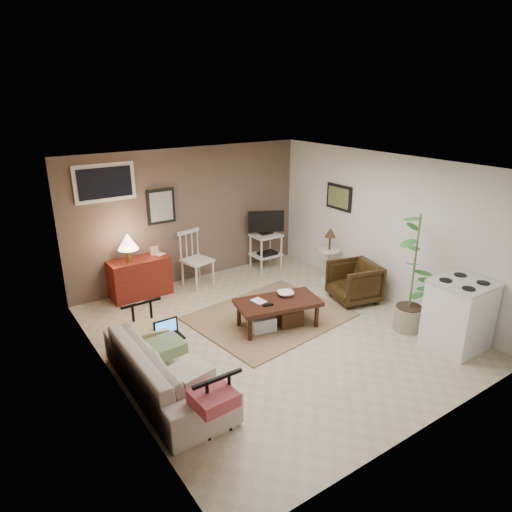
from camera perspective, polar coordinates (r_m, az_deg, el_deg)
floor at (r=6.71m, az=2.00°, el=-9.51°), size 5.00×5.00×0.00m
art_back at (r=7.96m, az=-11.79°, el=6.10°), size 0.50×0.03×0.60m
art_right at (r=8.29m, az=10.35°, el=7.24°), size 0.03×0.60×0.45m
window at (r=7.57m, az=-18.39°, el=8.68°), size 0.96×0.03×0.60m
rug at (r=7.13m, az=1.75°, el=-7.54°), size 2.43×2.04×0.02m
coffee_table at (r=6.73m, az=2.66°, el=-6.97°), size 1.31×0.87×0.46m
sofa at (r=5.46m, az=-11.26°, el=-12.50°), size 0.60×2.07×0.81m
sofa_pillows at (r=5.24m, az=-9.75°, el=-12.71°), size 0.40×1.97×0.14m
sofa_end_rails at (r=5.53m, az=-10.07°, el=-12.67°), size 0.56×2.07×0.69m
laptop at (r=5.75m, az=-10.96°, el=-9.33°), size 0.32×0.23×0.22m
red_console at (r=7.92m, az=-14.40°, el=-2.21°), size 0.99×0.44×1.15m
spindle_chair at (r=8.15m, az=-7.44°, el=-0.56°), size 0.54×0.54×1.00m
tv_stand at (r=8.83m, az=1.29°, el=2.23°), size 0.64×0.44×1.15m
side_table at (r=8.27m, az=9.16°, el=0.91°), size 0.38×0.38×1.03m
armchair at (r=7.69m, az=12.18°, el=-2.99°), size 0.81×0.84×0.73m
potted_plant at (r=6.76m, az=19.14°, el=-1.60°), size 0.44×0.44×1.77m
stove at (r=6.74m, az=24.02°, el=-6.67°), size 0.74×0.68×0.96m
bowl at (r=6.77m, az=3.74°, el=-4.02°), size 0.24×0.15×0.24m
book_table at (r=6.52m, az=-0.18°, el=-5.09°), size 0.16×0.04×0.21m
book_console at (r=7.91m, az=-12.57°, el=0.80°), size 0.16×0.06×0.22m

